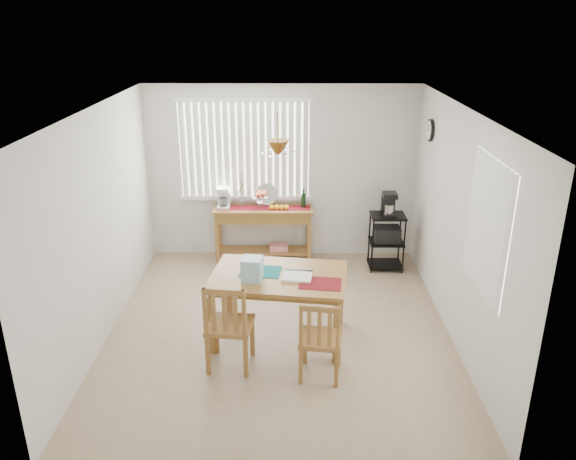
{
  "coord_description": "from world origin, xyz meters",
  "views": [
    {
      "loc": [
        0.14,
        -5.84,
        3.54
      ],
      "look_at": [
        0.1,
        0.55,
        1.05
      ],
      "focal_mm": 35.0,
      "sensor_mm": 36.0,
      "label": 1
    }
  ],
  "objects_px": {
    "cart_items": "(389,204)",
    "dining_table": "(279,282)",
    "chair_left": "(229,326)",
    "chair_right": "(320,340)",
    "wire_cart": "(387,236)",
    "sideboard": "(264,221)"
  },
  "relations": [
    {
      "from": "wire_cart",
      "to": "chair_left",
      "type": "bearing_deg",
      "value": -129.19
    },
    {
      "from": "sideboard",
      "to": "chair_right",
      "type": "relative_size",
      "value": 1.61
    },
    {
      "from": "cart_items",
      "to": "chair_right",
      "type": "xyz_separation_m",
      "value": [
        -1.09,
        -2.68,
        -0.54
      ]
    },
    {
      "from": "cart_items",
      "to": "dining_table",
      "type": "height_order",
      "value": "cart_items"
    },
    {
      "from": "dining_table",
      "to": "chair_left",
      "type": "distance_m",
      "value": 0.81
    },
    {
      "from": "sideboard",
      "to": "chair_left",
      "type": "distance_m",
      "value": 2.81
    },
    {
      "from": "sideboard",
      "to": "chair_left",
      "type": "relative_size",
      "value": 1.46
    },
    {
      "from": "wire_cart",
      "to": "dining_table",
      "type": "height_order",
      "value": "wire_cart"
    },
    {
      "from": "chair_left",
      "to": "cart_items",
      "type": "bearing_deg",
      "value": 50.9
    },
    {
      "from": "sideboard",
      "to": "chair_left",
      "type": "bearing_deg",
      "value": -94.91
    },
    {
      "from": "chair_right",
      "to": "dining_table",
      "type": "bearing_deg",
      "value": 119.57
    },
    {
      "from": "dining_table",
      "to": "cart_items",
      "type": "bearing_deg",
      "value": 51.4
    },
    {
      "from": "cart_items",
      "to": "chair_left",
      "type": "height_order",
      "value": "cart_items"
    },
    {
      "from": "chair_left",
      "to": "chair_right",
      "type": "xyz_separation_m",
      "value": [
        0.94,
        -0.18,
        -0.05
      ]
    },
    {
      "from": "chair_right",
      "to": "wire_cart",
      "type": "bearing_deg",
      "value": 67.85
    },
    {
      "from": "dining_table",
      "to": "wire_cart",
      "type": "bearing_deg",
      "value": 51.27
    },
    {
      "from": "cart_items",
      "to": "chair_right",
      "type": "height_order",
      "value": "cart_items"
    },
    {
      "from": "sideboard",
      "to": "dining_table",
      "type": "relative_size",
      "value": 0.91
    },
    {
      "from": "dining_table",
      "to": "chair_left",
      "type": "height_order",
      "value": "chair_left"
    },
    {
      "from": "sideboard",
      "to": "wire_cart",
      "type": "bearing_deg",
      "value": -9.77
    },
    {
      "from": "sideboard",
      "to": "cart_items",
      "type": "relative_size",
      "value": 4.28
    },
    {
      "from": "dining_table",
      "to": "chair_right",
      "type": "height_order",
      "value": "chair_right"
    }
  ]
}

